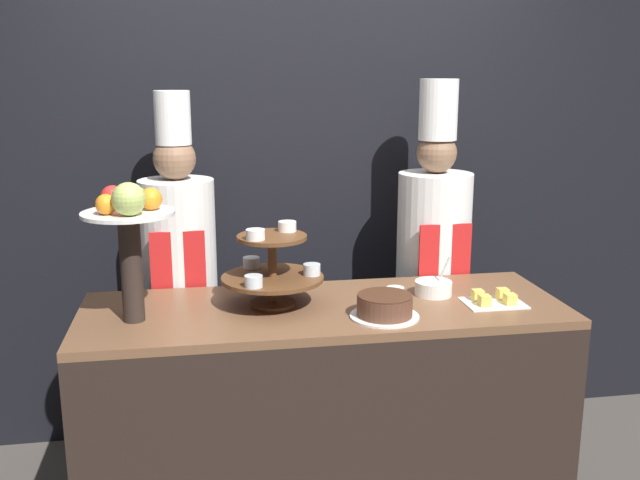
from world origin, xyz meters
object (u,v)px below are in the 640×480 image
object	(u,v)px
cake_round	(385,306)
serving_bowl_far	(433,288)
fruit_pedestal	(129,225)
cake_square_tray	(494,300)
chef_left	(180,270)
tiered_stand	(272,268)
chef_center_left	(433,256)
cup_white	(395,294)

from	to	relation	value
cake_round	serving_bowl_far	distance (m)	0.37
fruit_pedestal	cake_round	size ratio (longest dim) A/B	2.02
cake_round	cake_square_tray	size ratio (longest dim) A/B	1.11
fruit_pedestal	cake_square_tray	world-z (taller)	fruit_pedestal
cake_round	cake_square_tray	bearing A→B (deg)	10.06
cake_square_tray	chef_left	world-z (taller)	chef_left
tiered_stand	chef_center_left	xyz separation A→B (m)	(0.84, 0.49, -0.12)
cake_round	cake_square_tray	world-z (taller)	cake_round
chef_left	chef_center_left	xyz separation A→B (m)	(1.22, -0.00, 0.01)
cake_round	cup_white	distance (m)	0.21
chef_left	cake_round	bearing A→B (deg)	-41.68
serving_bowl_far	chef_center_left	size ratio (longest dim) A/B	0.09
fruit_pedestal	chef_center_left	size ratio (longest dim) A/B	0.29
cup_white	chef_left	xyz separation A→B (m)	(-0.88, 0.52, 0.00)
cake_round	chef_center_left	world-z (taller)	chef_center_left
tiered_stand	chef_center_left	size ratio (longest dim) A/B	0.22
chef_center_left	cake_square_tray	bearing A→B (deg)	-85.14
chef_center_left	cake_round	bearing A→B (deg)	-121.31
tiered_stand	cake_square_tray	distance (m)	0.91
cup_white	chef_center_left	bearing A→B (deg)	57.05
tiered_stand	chef_center_left	distance (m)	0.98
cup_white	chef_center_left	world-z (taller)	chef_center_left
fruit_pedestal	serving_bowl_far	world-z (taller)	fruit_pedestal
cake_round	chef_center_left	bearing A→B (deg)	58.69
fruit_pedestal	serving_bowl_far	distance (m)	1.27
cup_white	serving_bowl_far	distance (m)	0.19
cake_square_tray	chef_center_left	xyz separation A→B (m)	(-0.05, 0.62, 0.02)
fruit_pedestal	chef_center_left	bearing A→B (deg)	23.23
cup_white	chef_center_left	xyz separation A→B (m)	(0.33, 0.52, 0.01)
fruit_pedestal	cup_white	distance (m)	1.10
tiered_stand	cake_round	distance (m)	0.48
cake_round	cup_white	size ratio (longest dim) A/B	3.59
fruit_pedestal	cake_square_tray	distance (m)	1.47
cake_round	chef_left	bearing A→B (deg)	138.32
cake_square_tray	tiered_stand	bearing A→B (deg)	171.93
tiered_stand	cake_square_tray	bearing A→B (deg)	-8.07
cake_square_tray	fruit_pedestal	bearing A→B (deg)	178.84
fruit_pedestal	cake_round	distance (m)	1.01
cake_square_tray	serving_bowl_far	distance (m)	0.26
chef_left	tiered_stand	bearing A→B (deg)	-52.29
chef_left	chef_center_left	size ratio (longest dim) A/B	0.97
fruit_pedestal	cup_white	size ratio (longest dim) A/B	7.26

